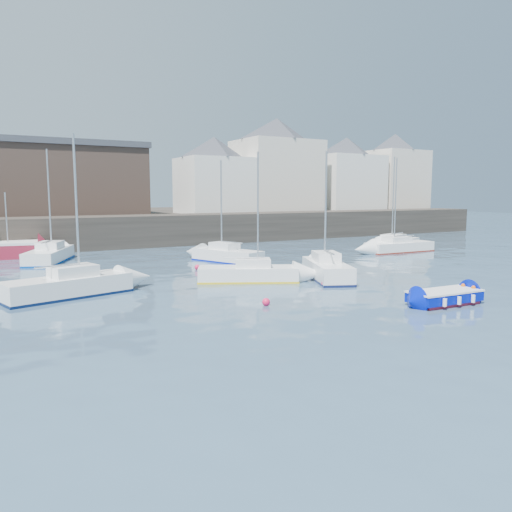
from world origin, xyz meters
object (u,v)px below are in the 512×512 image
blue_dinghy (444,297)px  sailboat_g (395,243)px  sailboat_c (327,269)px  sailboat_h (49,255)px  sailboat_b (249,273)px  buoy_near (266,306)px  sailboat_f (227,255)px  sailboat_d (399,246)px  sailboat_a (69,286)px  buoy_mid (325,287)px  buoy_far (197,270)px

blue_dinghy → sailboat_g: size_ratio=0.43×
sailboat_c → sailboat_h: (-13.58, 16.37, -0.03)m
sailboat_h → sailboat_b: bearing=-58.7°
sailboat_h → buoy_near: size_ratio=22.88×
sailboat_f → buoy_near: 15.01m
sailboat_d → buoy_near: bearing=-149.3°
sailboat_a → sailboat_f: (12.51, 7.61, -0.03)m
sailboat_b → sailboat_c: size_ratio=0.98×
sailboat_g → buoy_near: bearing=-146.9°
sailboat_d → buoy_mid: sailboat_d is taller
sailboat_b → sailboat_g: size_ratio=0.89×
sailboat_f → buoy_far: bearing=-144.2°
sailboat_b → buoy_near: size_ratio=20.31×
sailboat_f → blue_dinghy: bearing=-82.5°
sailboat_c → sailboat_f: size_ratio=1.01×
sailboat_d → sailboat_f: bearing=174.1°
sailboat_c → sailboat_g: 19.22m
sailboat_b → sailboat_h: 17.37m
sailboat_d → sailboat_g: sailboat_g is taller
sailboat_c → sailboat_f: 9.89m
sailboat_b → sailboat_g: (20.62, 9.01, -0.01)m
sailboat_g → buoy_near: sailboat_g is taller
sailboat_a → sailboat_h: sailboat_h is taller
sailboat_a → sailboat_d: size_ratio=0.98×
sailboat_h → sailboat_g: bearing=-11.1°
sailboat_b → buoy_mid: size_ratio=18.05×
sailboat_b → blue_dinghy: bearing=-63.2°
sailboat_a → sailboat_f: bearing=31.3°
sailboat_c → buoy_near: sailboat_c is taller
sailboat_b → sailboat_c: 4.80m
sailboat_b → buoy_mid: (2.89, -3.55, -0.49)m
sailboat_c → sailboat_g: sailboat_g is taller
blue_dinghy → buoy_mid: size_ratio=8.72×
blue_dinghy → sailboat_a: 18.17m
sailboat_b → sailboat_g: 22.50m
blue_dinghy → buoy_far: 16.60m
sailboat_a → sailboat_b: (9.91, -0.55, -0.08)m
buoy_mid → buoy_far: buoy_mid is taller
sailboat_g → sailboat_h: bearing=168.9°
blue_dinghy → sailboat_a: (-14.89, 10.42, 0.19)m
blue_dinghy → sailboat_c: bearing=93.0°
sailboat_a → buoy_far: bearing=29.5°
buoy_far → buoy_mid: bearing=-67.9°
blue_dinghy → buoy_mid: blue_dinghy is taller
buoy_far → sailboat_d: bearing=2.4°
sailboat_a → buoy_far: size_ratio=21.48×
blue_dinghy → sailboat_g: sailboat_g is taller
sailboat_c → buoy_far: bearing=126.9°
blue_dinghy → sailboat_c: (-0.43, 8.33, 0.21)m
sailboat_d → buoy_near: size_ratio=22.14×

